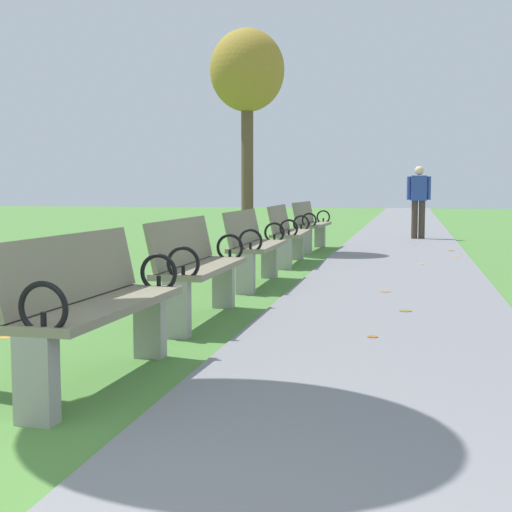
{
  "coord_description": "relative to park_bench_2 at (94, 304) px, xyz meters",
  "views": [
    {
      "loc": [
        1.33,
        -1.51,
        1.18
      ],
      "look_at": [
        -0.05,
        5.02,
        0.55
      ],
      "focal_mm": 51.62,
      "sensor_mm": 36.0,
      "label": 1
    }
  ],
  "objects": [
    {
      "name": "pedestrian_walking",
      "position": [
        1.99,
        12.88,
        0.44
      ],
      "size": [
        0.53,
        0.25,
        1.62
      ],
      "color": "#3D3328",
      "rests_on": "paved_walkway"
    },
    {
      "name": "park_bench_5",
      "position": [
        -0.0,
        7.03,
        0.0
      ],
      "size": [
        0.52,
        1.61,
        0.9
      ],
      "color": "gray",
      "rests_on": "ground"
    },
    {
      "name": "scattered_leaves",
      "position": [
        0.13,
        3.18,
        -0.47
      ],
      "size": [
        4.48,
        16.29,
        0.02
      ],
      "color": "#BC842D",
      "rests_on": "ground"
    },
    {
      "name": "park_bench_6",
      "position": [
        0.0,
        9.6,
        0.0
      ],
      "size": [
        0.55,
        1.62,
        0.9
      ],
      "color": "gray",
      "rests_on": "ground"
    },
    {
      "name": "paved_walkway",
      "position": [
        1.65,
        15.5,
        -0.48
      ],
      "size": [
        2.29,
        44.0,
        0.02
      ],
      "primitive_type": "cube",
      "color": "slate",
      "rests_on": "ground"
    },
    {
      "name": "park_bench_4",
      "position": [
        -0.0,
        4.56,
        0.0
      ],
      "size": [
        0.49,
        1.6,
        0.9
      ],
      "color": "gray",
      "rests_on": "ground"
    },
    {
      "name": "park_bench_2",
      "position": [
        0.0,
        0.0,
        0.0
      ],
      "size": [
        0.53,
        1.62,
        0.9
      ],
      "color": "gray",
      "rests_on": "ground"
    },
    {
      "name": "park_bench_3",
      "position": [
        -0.0,
        2.15,
        0.0
      ],
      "size": [
        0.48,
        1.6,
        0.9
      ],
      "color": "gray",
      "rests_on": "ground"
    },
    {
      "name": "tree_2",
      "position": [
        -1.06,
        8.91,
        2.66
      ],
      "size": [
        1.32,
        1.32,
        3.96
      ],
      "color": "brown",
      "rests_on": "ground"
    }
  ]
}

